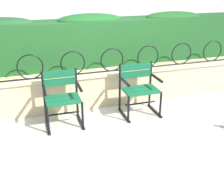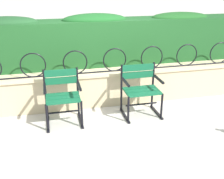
{
  "view_description": "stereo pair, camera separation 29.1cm",
  "coord_description": "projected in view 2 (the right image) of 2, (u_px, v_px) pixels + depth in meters",
  "views": [
    {
      "loc": [
        -1.21,
        -3.73,
        2.15
      ],
      "look_at": [
        0.0,
        0.05,
        0.55
      ],
      "focal_mm": 43.99,
      "sensor_mm": 36.0,
      "label": 1
    },
    {
      "loc": [
        -0.93,
        -3.81,
        2.15
      ],
      "look_at": [
        0.0,
        0.05,
        0.55
      ],
      "focal_mm": 43.99,
      "sensor_mm": 36.0,
      "label": 2
    }
  ],
  "objects": [
    {
      "name": "ground_plane",
      "position": [
        113.0,
        122.0,
        4.44
      ],
      "size": [
        60.0,
        60.0,
        0.0
      ],
      "primitive_type": "plane",
      "color": "#BCB7AD"
    },
    {
      "name": "stone_wall",
      "position": [
        103.0,
        87.0,
        5.0
      ],
      "size": [
        6.53,
        0.41,
        0.63
      ],
      "color": "#C6B289",
      "rests_on": "ground"
    },
    {
      "name": "iron_arch_fence",
      "position": [
        96.0,
        62.0,
        4.72
      ],
      "size": [
        6.01,
        0.02,
        0.42
      ],
      "color": "black",
      "rests_on": "stone_wall"
    },
    {
      "name": "hedge_row",
      "position": [
        97.0,
        40.0,
        5.16
      ],
      "size": [
        6.4,
        0.64,
        0.94
      ],
      "color": "#1E5123",
      "rests_on": "stone_wall"
    },
    {
      "name": "park_chair_left",
      "position": [
        62.0,
        95.0,
        4.31
      ],
      "size": [
        0.56,
        0.52,
        0.84
      ],
      "color": "#145B38",
      "rests_on": "ground"
    },
    {
      "name": "park_chair_right",
      "position": [
        140.0,
        88.0,
        4.58
      ],
      "size": [
        0.61,
        0.52,
        0.84
      ],
      "color": "#145B38",
      "rests_on": "ground"
    }
  ]
}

